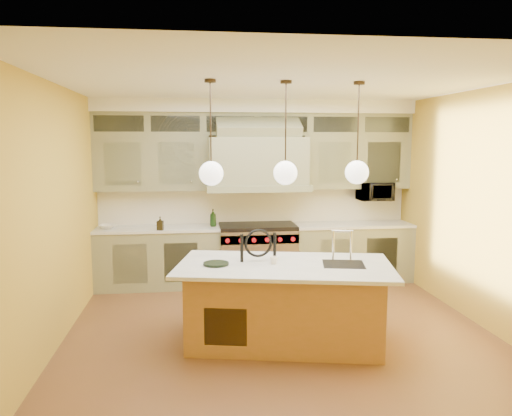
{
  "coord_description": "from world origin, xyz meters",
  "views": [
    {
      "loc": [
        -0.98,
        -5.56,
        2.25
      ],
      "look_at": [
        -0.2,
        0.7,
        1.41
      ],
      "focal_mm": 35.0,
      "sensor_mm": 36.0,
      "label": 1
    }
  ],
  "objects": [
    {
      "name": "floor",
      "position": [
        0.0,
        0.0,
        0.0
      ],
      "size": [
        5.0,
        5.0,
        0.0
      ],
      "primitive_type": "plane",
      "color": "brown",
      "rests_on": "ground"
    },
    {
      "name": "ceiling",
      "position": [
        0.0,
        0.0,
        2.9
      ],
      "size": [
        5.0,
        5.0,
        0.0
      ],
      "primitive_type": "plane",
      "rotation": [
        3.14,
        0.0,
        0.0
      ],
      "color": "white",
      "rests_on": "wall_back"
    },
    {
      "name": "wall_back",
      "position": [
        0.0,
        2.5,
        1.45
      ],
      "size": [
        5.0,
        0.0,
        5.0
      ],
      "primitive_type": "plane",
      "rotation": [
        1.57,
        0.0,
        0.0
      ],
      "color": "gold",
      "rests_on": "ground"
    },
    {
      "name": "wall_front",
      "position": [
        0.0,
        -2.5,
        1.45
      ],
      "size": [
        5.0,
        0.0,
        5.0
      ],
      "primitive_type": "plane",
      "rotation": [
        -1.57,
        0.0,
        0.0
      ],
      "color": "gold",
      "rests_on": "ground"
    },
    {
      "name": "wall_left",
      "position": [
        -2.5,
        0.0,
        1.45
      ],
      "size": [
        0.0,
        5.0,
        5.0
      ],
      "primitive_type": "plane",
      "rotation": [
        1.57,
        0.0,
        1.57
      ],
      "color": "gold",
      "rests_on": "ground"
    },
    {
      "name": "wall_right",
      "position": [
        2.5,
        0.0,
        1.45
      ],
      "size": [
        0.0,
        5.0,
        5.0
      ],
      "primitive_type": "plane",
      "rotation": [
        1.57,
        0.0,
        -1.57
      ],
      "color": "gold",
      "rests_on": "ground"
    },
    {
      "name": "back_cabinetry",
      "position": [
        0.0,
        2.23,
        1.43
      ],
      "size": [
        5.0,
        0.77,
        2.9
      ],
      "color": "gray",
      "rests_on": "floor"
    },
    {
      "name": "range",
      "position": [
        0.0,
        2.14,
        0.49
      ],
      "size": [
        1.2,
        0.74,
        0.96
      ],
      "color": "silver",
      "rests_on": "floor"
    },
    {
      "name": "kitchen_island",
      "position": [
        0.01,
        -0.25,
        0.47
      ],
      "size": [
        2.54,
        1.7,
        1.35
      ],
      "rotation": [
        0.0,
        0.0,
        -0.21
      ],
      "color": "olive",
      "rests_on": "floor"
    },
    {
      "name": "counter_stool",
      "position": [
        -0.26,
        -0.27,
        0.74
      ],
      "size": [
        0.5,
        0.5,
        1.28
      ],
      "rotation": [
        0.0,
        0.0,
        0.12
      ],
      "color": "black",
      "rests_on": "floor"
    },
    {
      "name": "microwave",
      "position": [
        1.95,
        2.25,
        1.45
      ],
      "size": [
        0.54,
        0.37,
        0.3
      ],
      "primitive_type": "imported",
      "color": "black",
      "rests_on": "back_cabinetry"
    },
    {
      "name": "oil_bottle_a",
      "position": [
        -0.7,
        2.15,
        1.08
      ],
      "size": [
        0.12,
        0.12,
        0.27
      ],
      "primitive_type": "imported",
      "rotation": [
        0.0,
        0.0,
        0.13
      ],
      "color": "black",
      "rests_on": "back_cabinetry"
    },
    {
      "name": "oil_bottle_b",
      "position": [
        -1.5,
        1.92,
        1.04
      ],
      "size": [
        0.11,
        0.11,
        0.2
      ],
      "primitive_type": "imported",
      "rotation": [
        0.0,
        0.0,
        -0.17
      ],
      "color": "black",
      "rests_on": "back_cabinetry"
    },
    {
      "name": "fruit_bowl",
      "position": [
        -2.3,
        2.15,
        0.97
      ],
      "size": [
        0.27,
        0.27,
        0.06
      ],
      "primitive_type": "imported",
      "rotation": [
        0.0,
        0.0,
        -0.09
      ],
      "color": "white",
      "rests_on": "back_cabinetry"
    },
    {
      "name": "cup",
      "position": [
        -0.13,
        -0.27,
        0.96
      ],
      "size": [
        0.09,
        0.09,
        0.08
      ],
      "primitive_type": "imported",
      "rotation": [
        0.0,
        0.0,
        -0.04
      ],
      "color": "white",
      "rests_on": "kitchen_island"
    },
    {
      "name": "pendant_left",
      "position": [
        -0.8,
        -0.25,
        1.95
      ],
      "size": [
        0.26,
        0.26,
        1.11
      ],
      "color": "#2D2319",
      "rests_on": "ceiling"
    },
    {
      "name": "pendant_center",
      "position": [
        0.0,
        -0.25,
        1.95
      ],
      "size": [
        0.26,
        0.26,
        1.11
      ],
      "color": "#2D2319",
      "rests_on": "ceiling"
    },
    {
      "name": "pendant_right",
      "position": [
        0.8,
        -0.25,
        1.95
      ],
      "size": [
        0.26,
        0.26,
        1.11
      ],
      "color": "#2D2319",
      "rests_on": "ceiling"
    }
  ]
}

